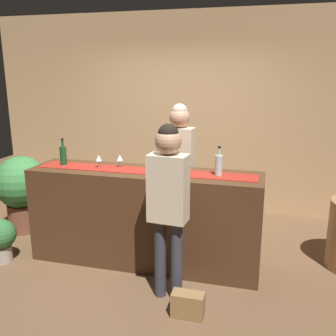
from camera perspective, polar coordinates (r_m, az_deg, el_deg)
ground_plane at (r=4.35m, az=-3.42°, el=-13.78°), size 10.00×10.00×0.00m
back_wall at (r=5.71m, az=2.37°, el=8.29°), size 6.00×0.12×2.90m
bar_counter at (r=4.13m, az=-3.52°, el=-7.43°), size 2.48×0.60×1.04m
counter_runner_cloth at (r=3.97m, az=-3.64°, el=-0.42°), size 2.36×0.28×0.01m
wine_bottle_clear at (r=3.79m, az=7.69°, el=0.47°), size 0.07×0.07×0.30m
wine_bottle_amber at (r=3.92m, az=1.26°, el=1.06°), size 0.07×0.07×0.30m
wine_bottle_green at (r=4.35m, az=-15.55°, el=1.89°), size 0.07×0.07×0.30m
wine_glass_near_customer at (r=4.12m, az=-7.32°, el=1.50°), size 0.07×0.07×0.14m
wine_glass_mid_counter at (r=4.14m, az=-10.43°, el=1.43°), size 0.07×0.07×0.14m
bartender at (r=4.45m, az=1.71°, el=1.38°), size 0.35×0.24×1.70m
customer_sipping at (r=3.31m, az=0.03°, el=-4.14°), size 0.36×0.23×1.63m
potted_plant_tall at (r=5.28m, az=-21.22°, el=-2.86°), size 0.68×0.68×1.00m
potted_plant_small at (r=4.60m, az=-23.96°, el=-9.58°), size 0.33×0.33×0.49m
handbag at (r=3.44m, az=3.03°, el=-19.95°), size 0.28×0.14×0.22m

